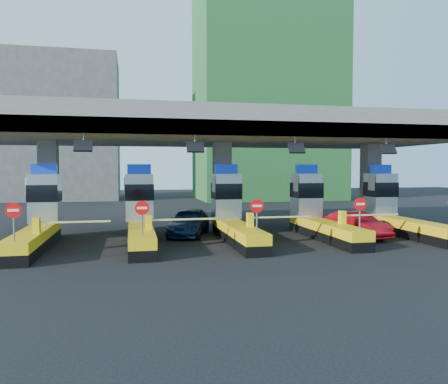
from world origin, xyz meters
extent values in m
plane|color=black|center=(0.00, 0.00, 0.00)|extent=(120.00, 120.00, 0.00)
cube|color=slate|center=(0.00, 3.00, 6.25)|extent=(28.00, 12.00, 1.50)
cube|color=#4C4C49|center=(0.00, -2.70, 5.85)|extent=(28.00, 0.60, 0.70)
cube|color=slate|center=(-10.00, 3.00, 2.75)|extent=(1.00, 1.00, 5.50)
cube|color=slate|center=(0.00, 3.00, 2.75)|extent=(1.00, 1.00, 5.50)
cube|color=slate|center=(10.00, 3.00, 2.75)|extent=(1.00, 1.00, 5.50)
cylinder|color=slate|center=(-7.50, -2.70, 5.25)|extent=(0.06, 0.06, 0.50)
cube|color=black|center=(-7.50, -2.90, 4.90)|extent=(0.80, 0.38, 0.54)
cylinder|color=slate|center=(-2.50, -2.70, 5.25)|extent=(0.06, 0.06, 0.50)
cube|color=black|center=(-2.50, -2.90, 4.90)|extent=(0.80, 0.38, 0.54)
cylinder|color=slate|center=(2.50, -2.70, 5.25)|extent=(0.06, 0.06, 0.50)
cube|color=black|center=(2.50, -2.90, 4.90)|extent=(0.80, 0.38, 0.54)
cylinder|color=slate|center=(7.50, -2.70, 5.25)|extent=(0.06, 0.06, 0.50)
cube|color=black|center=(7.50, -2.90, 4.90)|extent=(0.80, 0.38, 0.54)
cube|color=black|center=(-10.00, -1.00, 0.25)|extent=(1.20, 8.00, 0.50)
cube|color=#E5B70C|center=(-10.00, -1.00, 0.75)|extent=(1.20, 8.00, 0.50)
cube|color=#9EA3A8|center=(-10.00, 1.80, 2.30)|extent=(1.50, 1.50, 2.60)
cube|color=black|center=(-10.00, 1.78, 2.60)|extent=(1.56, 1.56, 0.90)
cube|color=#0C2DBF|center=(-10.00, 1.80, 3.88)|extent=(1.30, 0.35, 0.55)
cube|color=white|center=(-10.80, 1.50, 3.00)|extent=(0.06, 0.70, 0.90)
cylinder|color=slate|center=(-10.00, -4.60, 1.65)|extent=(0.07, 0.07, 1.30)
cylinder|color=red|center=(-10.00, -4.63, 2.25)|extent=(0.60, 0.04, 0.60)
cube|color=white|center=(-10.00, -4.65, 2.25)|extent=(0.42, 0.02, 0.10)
cube|color=#E5B70C|center=(-9.65, -2.20, 1.35)|extent=(0.30, 0.35, 0.70)
cube|color=white|center=(-8.00, -2.20, 1.45)|extent=(3.20, 0.08, 0.08)
cube|color=black|center=(-5.00, -1.00, 0.25)|extent=(1.20, 8.00, 0.50)
cube|color=#E5B70C|center=(-5.00, -1.00, 0.75)|extent=(1.20, 8.00, 0.50)
cube|color=#9EA3A8|center=(-5.00, 1.80, 2.30)|extent=(1.50, 1.50, 2.60)
cube|color=black|center=(-5.00, 1.78, 2.60)|extent=(1.56, 1.56, 0.90)
cube|color=#0C2DBF|center=(-5.00, 1.80, 3.88)|extent=(1.30, 0.35, 0.55)
cube|color=white|center=(-5.80, 1.50, 3.00)|extent=(0.06, 0.70, 0.90)
cylinder|color=slate|center=(-5.00, -4.60, 1.65)|extent=(0.07, 0.07, 1.30)
cylinder|color=red|center=(-5.00, -4.63, 2.25)|extent=(0.60, 0.04, 0.60)
cube|color=white|center=(-5.00, -4.65, 2.25)|extent=(0.42, 0.02, 0.10)
cube|color=#E5B70C|center=(-4.65, -2.20, 1.35)|extent=(0.30, 0.35, 0.70)
cube|color=white|center=(-3.00, -2.20, 1.45)|extent=(3.20, 0.08, 0.08)
cube|color=black|center=(0.00, -1.00, 0.25)|extent=(1.20, 8.00, 0.50)
cube|color=#E5B70C|center=(0.00, -1.00, 0.75)|extent=(1.20, 8.00, 0.50)
cube|color=#9EA3A8|center=(0.00, 1.80, 2.30)|extent=(1.50, 1.50, 2.60)
cube|color=black|center=(0.00, 1.78, 2.60)|extent=(1.56, 1.56, 0.90)
cube|color=#0C2DBF|center=(0.00, 1.80, 3.88)|extent=(1.30, 0.35, 0.55)
cube|color=white|center=(-0.80, 1.50, 3.00)|extent=(0.06, 0.70, 0.90)
cylinder|color=slate|center=(0.00, -4.60, 1.65)|extent=(0.07, 0.07, 1.30)
cylinder|color=red|center=(0.00, -4.63, 2.25)|extent=(0.60, 0.04, 0.60)
cube|color=white|center=(0.00, -4.65, 2.25)|extent=(0.42, 0.02, 0.10)
cube|color=#E5B70C|center=(0.35, -2.20, 1.35)|extent=(0.30, 0.35, 0.70)
cube|color=white|center=(2.00, -2.20, 1.45)|extent=(3.20, 0.08, 0.08)
cube|color=black|center=(5.00, -1.00, 0.25)|extent=(1.20, 8.00, 0.50)
cube|color=#E5B70C|center=(5.00, -1.00, 0.75)|extent=(1.20, 8.00, 0.50)
cube|color=#9EA3A8|center=(5.00, 1.80, 2.30)|extent=(1.50, 1.50, 2.60)
cube|color=black|center=(5.00, 1.78, 2.60)|extent=(1.56, 1.56, 0.90)
cube|color=#0C2DBF|center=(5.00, 1.80, 3.88)|extent=(1.30, 0.35, 0.55)
cube|color=white|center=(4.20, 1.50, 3.00)|extent=(0.06, 0.70, 0.90)
cylinder|color=slate|center=(5.00, -4.60, 1.65)|extent=(0.07, 0.07, 1.30)
cylinder|color=red|center=(5.00, -4.63, 2.25)|extent=(0.60, 0.04, 0.60)
cube|color=white|center=(5.00, -4.65, 2.25)|extent=(0.42, 0.02, 0.10)
cube|color=#E5B70C|center=(5.35, -2.20, 1.35)|extent=(0.30, 0.35, 0.70)
cube|color=white|center=(7.00, -2.20, 1.45)|extent=(3.20, 0.08, 0.08)
cube|color=black|center=(10.00, -1.00, 0.25)|extent=(1.20, 8.00, 0.50)
cube|color=#E5B70C|center=(10.00, -1.00, 0.75)|extent=(1.20, 8.00, 0.50)
cube|color=#9EA3A8|center=(10.00, 1.80, 2.30)|extent=(1.50, 1.50, 2.60)
cube|color=black|center=(10.00, 1.78, 2.60)|extent=(1.56, 1.56, 0.90)
cube|color=#0C2DBF|center=(10.00, 1.80, 3.88)|extent=(1.30, 0.35, 0.55)
cube|color=white|center=(9.20, 1.50, 3.00)|extent=(0.06, 0.70, 0.90)
cube|color=#E5B70C|center=(10.35, -2.20, 1.35)|extent=(0.30, 0.35, 0.70)
cube|color=#1E5926|center=(12.00, 32.00, 14.00)|extent=(18.00, 12.00, 28.00)
cube|color=#4C4C49|center=(-14.00, 36.00, 9.00)|extent=(14.00, 10.00, 18.00)
imported|color=black|center=(-2.17, 2.00, 0.81)|extent=(3.34, 5.12, 1.62)
imported|color=maroon|center=(7.00, -0.67, 0.72)|extent=(2.39, 4.61, 1.45)
camera|label=1|loc=(-5.42, -23.12, 3.87)|focal=35.00mm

